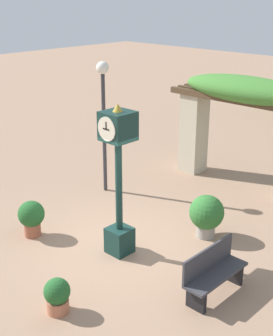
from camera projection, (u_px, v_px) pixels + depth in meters
The scene contains 8 objects.
ground_plane at pixel (118, 247), 9.90m from camera, with size 60.00×60.00×0.00m, color #9E7A60.
pedestal_clock at pixel (119, 174), 9.09m from camera, with size 0.56×0.61×3.14m.
pergola at pixel (245, 109), 12.27m from camera, with size 4.50×1.22×3.02m.
potted_plant_near_left at pixel (57, 295), 7.79m from camera, with size 0.45×0.45×0.63m.
potted_plant_near_right at pixel (31, 216), 10.19m from camera, with size 0.58×0.58×0.82m.
potted_plant_far_left at pixel (207, 214), 10.13m from camera, with size 0.76×0.76×0.97m.
park_bench at pixel (213, 273), 8.23m from camera, with size 0.42×1.41×0.89m.
lamp_post at pixel (103, 101), 11.84m from camera, with size 0.32×0.32×3.45m.
Camera 1 is at (6.30, -5.95, 5.09)m, focal length 50.00 mm.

